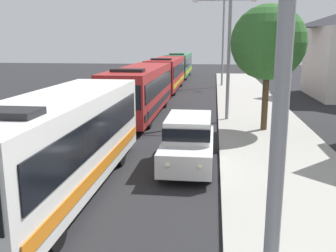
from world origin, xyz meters
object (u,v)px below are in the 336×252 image
(bus_second_in_line, at_px, (141,89))
(roadside_tree, at_px, (268,43))
(bus_middle, at_px, (166,73))
(streetlamp_mid, at_px, (230,34))
(bus_fourth_in_line, at_px, (179,64))
(streetlamp_near, at_px, (287,10))
(white_suv, at_px, (189,139))
(bus_lead, at_px, (60,141))
(streetlamp_far, at_px, (223,33))

(bus_second_in_line, xyz_separation_m, roadside_tree, (7.23, -3.72, 2.88))
(bus_middle, height_order, streetlamp_mid, streetlamp_mid)
(bus_middle, relative_size, bus_fourth_in_line, 0.97)
(bus_second_in_line, distance_m, streetlamp_near, 19.93)
(white_suv, xyz_separation_m, roadside_tree, (3.53, 5.94, 3.54))
(bus_lead, distance_m, bus_middle, 26.02)
(streetlamp_far, bearing_deg, bus_lead, -100.40)
(bus_fourth_in_line, bearing_deg, streetlamp_far, -62.49)
(white_suv, xyz_separation_m, streetlamp_mid, (1.70, 8.50, 4.00))
(white_suv, distance_m, streetlamp_mid, 9.54)
(bus_lead, xyz_separation_m, roadside_tree, (7.23, 9.12, 2.88))
(roadside_tree, bearing_deg, bus_fourth_in_line, 103.27)
(streetlamp_far, distance_m, roadside_tree, 20.39)
(bus_middle, distance_m, streetlamp_near, 32.70)
(bus_middle, relative_size, streetlamp_far, 1.36)
(streetlamp_near, relative_size, streetlamp_mid, 1.00)
(bus_second_in_line, height_order, roadside_tree, roadside_tree)
(bus_middle, xyz_separation_m, streetlamp_mid, (5.40, -14.35, 3.34))
(bus_lead, relative_size, streetlamp_near, 1.34)
(bus_lead, xyz_separation_m, streetlamp_mid, (5.40, 11.67, 3.34))
(bus_lead, height_order, roadside_tree, roadside_tree)
(streetlamp_near, bearing_deg, bus_lead, 131.67)
(streetlamp_near, height_order, streetlamp_mid, streetlamp_mid)
(white_suv, distance_m, roadside_tree, 7.76)
(bus_second_in_line, distance_m, streetlamp_far, 17.83)
(bus_middle, distance_m, streetlamp_mid, 15.69)
(bus_lead, height_order, streetlamp_near, streetlamp_near)
(bus_fourth_in_line, height_order, streetlamp_far, streetlamp_far)
(bus_lead, xyz_separation_m, streetlamp_near, (5.40, -6.06, 3.30))
(bus_fourth_in_line, xyz_separation_m, streetlamp_near, (5.40, -45.84, 3.30))
(streetlamp_near, bearing_deg, bus_second_in_line, 105.94)
(bus_middle, xyz_separation_m, roadside_tree, (7.23, -16.90, 2.88))
(bus_lead, relative_size, bus_fourth_in_line, 0.86)
(white_suv, xyz_separation_m, streetlamp_near, (1.70, -9.24, 3.95))
(bus_lead, height_order, bus_second_in_line, same)
(streetlamp_near, relative_size, roadside_tree, 1.24)
(streetlamp_far, xyz_separation_m, roadside_tree, (1.83, -20.29, -0.91))
(bus_second_in_line, bearing_deg, streetlamp_near, -74.06)
(bus_second_in_line, bearing_deg, bus_lead, -90.00)
(bus_lead, height_order, streetlamp_mid, streetlamp_mid)
(bus_middle, xyz_separation_m, streetlamp_far, (5.40, 3.39, 3.79))
(bus_middle, distance_m, white_suv, 23.15)
(bus_lead, relative_size, white_suv, 2.13)
(streetlamp_near, relative_size, streetlamp_far, 0.90)
(bus_second_in_line, bearing_deg, white_suv, -69.06)
(bus_second_in_line, xyz_separation_m, bus_middle, (0.00, 13.18, 0.00))
(bus_lead, distance_m, bus_second_in_line, 12.84)
(bus_lead, bearing_deg, roadside_tree, 51.59)
(streetlamp_mid, distance_m, streetlamp_far, 17.74)
(bus_fourth_in_line, bearing_deg, bus_second_in_line, -90.00)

